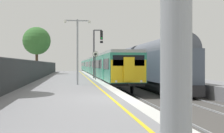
% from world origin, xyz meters
% --- Properties ---
extents(ground, '(17.40, 110.00, 1.21)m').
position_xyz_m(ground, '(2.64, 0.00, -0.61)').
color(ground, gray).
extents(commuter_train_at_platform, '(2.83, 62.75, 3.81)m').
position_xyz_m(commuter_train_at_platform, '(2.10, 39.41, 1.27)').
color(commuter_train_at_platform, '#2D846B').
rests_on(commuter_train_at_platform, ground).
extents(freight_train_adjacent_track, '(2.60, 45.31, 4.81)m').
position_xyz_m(freight_train_adjacent_track, '(6.10, 29.09, 1.64)').
color(freight_train_adjacent_track, '#232326').
rests_on(freight_train_adjacent_track, ground).
extents(signal_gantry, '(1.10, 0.24, 5.39)m').
position_xyz_m(signal_gantry, '(0.61, 19.33, 3.35)').
color(signal_gantry, '#47474C').
rests_on(signal_gantry, ground).
extents(speed_limit_sign, '(0.59, 0.08, 2.85)m').
position_xyz_m(speed_limit_sign, '(0.25, 15.94, 1.81)').
color(speed_limit_sign, '#59595B').
rests_on(speed_limit_sign, ground).
extents(platform_lamp_mid, '(2.00, 0.20, 4.93)m').
position_xyz_m(platform_lamp_mid, '(-1.67, 9.11, 2.95)').
color(platform_lamp_mid, '#93999E').
rests_on(platform_lamp_mid, ground).
extents(background_tree_centre, '(4.56, 4.56, 7.70)m').
position_xyz_m(background_tree_centre, '(-7.75, 36.24, 5.27)').
color(background_tree_centre, '#473323').
rests_on(background_tree_centre, ground).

